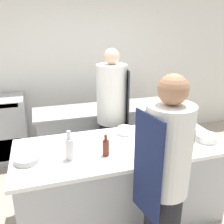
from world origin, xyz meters
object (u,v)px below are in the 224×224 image
Objects in this scene: bottle_wine at (193,136)px; bottle_sauce at (139,153)px; bottle_vinegar at (70,148)px; bowl_mixing_large at (207,138)px; bottle_olive_oil at (141,124)px; bowl_ceramic_blue at (125,131)px; chef_at_prep_near at (165,182)px; chef_at_stove at (112,117)px; bottle_cooking_oil at (106,147)px; bowl_prep_small at (27,159)px.

bottle_wine is 0.70m from bottle_sauce.
bottle_vinegar reaches higher than bottle_wine.
bowl_mixing_large is at bearing -1.72° from bottle_vinegar.
bottle_olive_oil is 1.19× the size of bowl_ceramic_blue.
chef_at_prep_near is 0.91m from bottle_vinegar.
bottle_wine is 0.19m from bowl_mixing_large.
bottle_olive_oil is (0.21, -0.50, 0.07)m from chef_at_stove.
bottle_olive_oil is 0.22m from bowl_ceramic_blue.
bowl_ceramic_blue is (0.69, 0.38, -0.07)m from bottle_vinegar.
bottle_olive_oil is at bearing 12.86° from bowl_ceramic_blue.
bottle_sauce is at bearing -166.45° from bottle_wine.
bottle_vinegar is 1.71× the size of bowl_ceramic_blue.
bowl_mixing_large is at bearing -0.72° from bottle_cooking_oil.
bottle_vinegar reaches higher than bottle_cooking_oil.
chef_at_prep_near is 9.77× the size of bottle_sauce.
bottle_vinegar is at bearing -154.63° from bottle_olive_oil.
bottle_vinegar is (-0.68, 0.60, 0.11)m from chef_at_prep_near.
chef_at_prep_near is at bearing -31.59° from bowl_prep_small.
bottle_olive_oil reaches higher than bowl_mixing_large.
bottle_olive_oil is 0.85× the size of bowl_mixing_large.
bowl_ceramic_blue is (-0.22, -0.05, -0.04)m from bottle_olive_oil.
chef_at_stove is 0.55m from bottle_olive_oil.
chef_at_stove is 8.33× the size of bottle_cooking_oil.
chef_at_stove is 8.77× the size of bottle_wine.
bottle_cooking_oil is 0.93× the size of bowl_prep_small.
bowl_prep_small is (-1.87, 0.11, -0.01)m from bowl_mixing_large.
chef_at_prep_near is 8.81× the size of bottle_olive_oil.
bottle_olive_oil is 0.70× the size of bottle_vinegar.
bottle_vinegar is at bearing -9.03° from bowl_prep_small.
bowl_mixing_large is at bearing -28.13° from bowl_ceramic_blue.
bottle_sauce is at bearing -114.25° from bottle_olive_oil.
bottle_wine is 0.74m from bowl_ceramic_blue.
bottle_olive_oil is 0.70m from bottle_sauce.
chef_at_prep_near is 10.51× the size of bowl_ceramic_blue.
bottle_wine is 0.96m from bottle_cooking_oil.
chef_at_prep_near is 0.66m from bottle_cooking_oil.
bottle_wine is at bearing -58.81° from chef_at_prep_near.
bowl_mixing_large is (0.78, -0.97, 0.02)m from chef_at_stove.
bottle_olive_oil is at bearing 39.26° from bottle_cooking_oil.
bottle_vinegar is 1.30m from bottle_wine.
bowl_mixing_large is 1.40× the size of bowl_ceramic_blue.
bottle_vinegar is 0.79m from bowl_ceramic_blue.
bottle_wine is 1.22× the size of bowl_ceramic_blue.
chef_at_prep_near is 8.17× the size of bottle_cooking_oil.
bowl_prep_small is (-1.09, -0.87, 0.01)m from chef_at_stove.
chef_at_stove reaches higher than bottle_cooking_oil.
bowl_mixing_large is (1.48, -0.04, -0.08)m from bottle_vinegar.
bottle_sauce is 0.77× the size of bowl_prep_small.
bottle_sauce is at bearing 8.36° from chef_at_stove.
bottle_wine reaches higher than bowl_prep_small.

